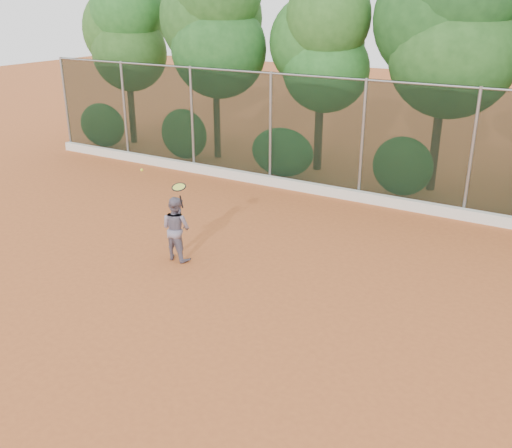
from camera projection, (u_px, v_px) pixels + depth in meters
The scene contains 7 objects.
ground at pixel (231, 299), 11.29m from camera, with size 80.00×80.00×0.00m, color #B75C2B.
concrete_curb at pixel (356, 196), 16.70m from camera, with size 24.00×0.20×0.30m, color silver.
tennis_player at pixel (176, 228), 12.77m from camera, with size 0.72×0.56×1.48m, color slate.
chainlink_fence at pixel (363, 137), 16.22m from camera, with size 24.09×0.09×3.50m.
foliage_backdrop at pixel (375, 39), 17.12m from camera, with size 23.70×3.63×7.55m.
tennis_racket at pixel (179, 189), 12.09m from camera, with size 0.37×0.37×0.57m.
tennis_ball_in_flight at pixel (142, 170), 12.99m from camera, with size 0.07×0.07×0.07m.
Camera 1 is at (5.47, -8.32, 5.54)m, focal length 40.00 mm.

